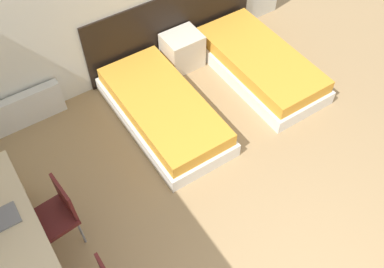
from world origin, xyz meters
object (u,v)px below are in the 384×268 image
object	(u,v)px
bed_near_window	(163,111)
nightstand	(182,50)
bed_near_door	(260,64)
chair_near_laptop	(56,213)

from	to	relation	value
bed_near_window	nightstand	distance (m)	1.07
bed_near_door	nightstand	xyz separation A→B (m)	(-0.76, 0.75, 0.07)
nightstand	chair_near_laptop	bearing A→B (deg)	-147.22
nightstand	bed_near_door	bearing A→B (deg)	-44.70
bed_near_window	chair_near_laptop	bearing A→B (deg)	-154.17
bed_near_door	nightstand	world-z (taller)	nightstand
nightstand	bed_near_window	bearing A→B (deg)	-135.30
bed_near_door	bed_near_window	bearing A→B (deg)	180.00
bed_near_window	bed_near_door	size ratio (longest dim) A/B	1.00
chair_near_laptop	bed_near_door	bearing A→B (deg)	8.93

